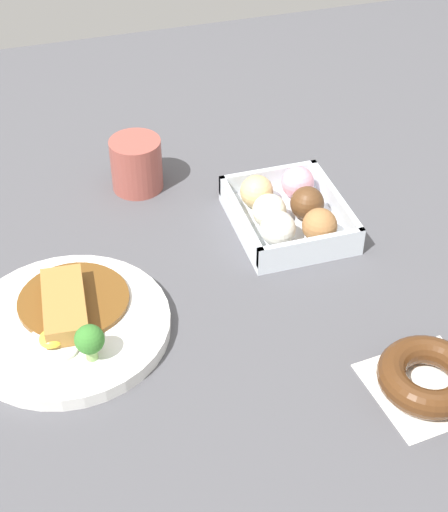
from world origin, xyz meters
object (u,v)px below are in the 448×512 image
object	(u,v)px
donut_box	(288,212)
chocolate_ring_donut	(428,377)
curry_plate	(69,323)
coffee_mug	(136,164)

from	to	relation	value
donut_box	chocolate_ring_donut	bearing A→B (deg)	-171.90
curry_plate	donut_box	world-z (taller)	curry_plate
curry_plate	chocolate_ring_donut	distance (m)	0.42
donut_box	chocolate_ring_donut	size ratio (longest dim) A/B	1.33
coffee_mug	donut_box	bearing A→B (deg)	-131.27
donut_box	chocolate_ring_donut	world-z (taller)	donut_box
donut_box	coffee_mug	bearing A→B (deg)	48.73
chocolate_ring_donut	coffee_mug	bearing A→B (deg)	25.21
chocolate_ring_donut	coffee_mug	world-z (taller)	coffee_mug
curry_plate	chocolate_ring_donut	size ratio (longest dim) A/B	1.84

